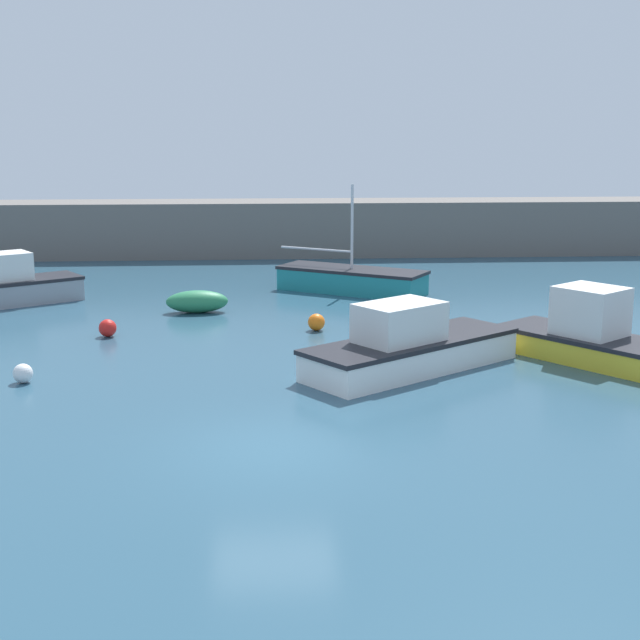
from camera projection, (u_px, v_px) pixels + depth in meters
ground_plane at (274, 453)px, 17.75m from camera, size 120.00×120.00×0.20m
harbor_breakwater at (265, 228)px, 44.36m from camera, size 61.81×3.28×2.68m
motorboat_grey_hull at (409, 346)px, 23.27m from camera, size 6.28×5.31×1.85m
motorboat_with_cabin at (13, 285)px, 32.12m from camera, size 4.79×3.98×1.87m
cabin_cruiser_white at (599, 339)px, 24.08m from camera, size 5.15×5.91×2.03m
fishing_dinghy_green at (197, 302)px, 30.62m from camera, size 2.17×1.04×0.77m
sailboat_twin_hulled at (352, 280)px, 34.42m from camera, size 5.88×4.64×4.15m
mooring_buoy_red at (108, 328)px, 27.10m from camera, size 0.54×0.54×0.54m
mooring_buoy_white at (23, 373)px, 22.19m from camera, size 0.49×0.49×0.49m
mooring_buoy_orange at (316, 322)px, 27.92m from camera, size 0.54×0.54×0.54m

